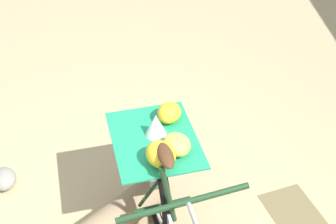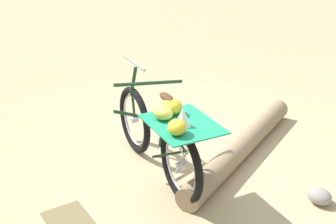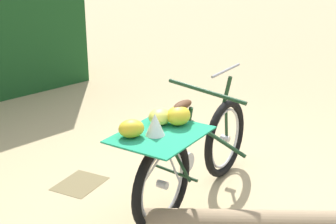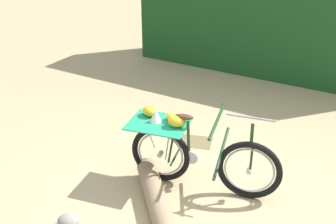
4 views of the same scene
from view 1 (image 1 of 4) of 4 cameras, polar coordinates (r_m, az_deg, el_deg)
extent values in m
torus|color=black|center=(3.32, -1.43, -8.82)|extent=(0.73, 0.14, 0.73)
torus|color=#B7B7BC|center=(3.32, -1.43, -8.82)|extent=(0.56, 0.08, 0.57)
cylinder|color=#B7B7BC|center=(3.32, -1.43, -8.82)|extent=(0.07, 0.09, 0.06)
cylinder|color=#19381E|center=(2.49, 1.82, -10.89)|extent=(0.11, 0.71, 0.11)
cylinder|color=#19381E|center=(2.90, 0.02, -9.95)|extent=(0.05, 0.12, 0.49)
cylinder|color=#19381E|center=(3.19, -0.65, -11.07)|extent=(0.06, 0.38, 0.05)
cylinder|color=#19381E|center=(3.06, -0.86, -7.93)|extent=(0.06, 0.32, 0.47)
ellipsoid|color=#4C2D19|center=(2.74, -0.29, -5.26)|extent=(0.23, 0.11, 0.06)
cylinder|color=#B7B7BC|center=(3.12, -1.09, -7.69)|extent=(0.04, 0.20, 0.39)
cylinder|color=#B7B7BC|center=(3.27, -1.94, -5.12)|extent=(0.04, 0.24, 0.39)
cube|color=brown|center=(3.06, -1.63, -3.57)|extent=(0.64, 0.50, 0.02)
cube|color=#1E8C60|center=(3.05, -1.63, -3.31)|extent=(0.73, 0.61, 0.01)
ellipsoid|color=gold|center=(2.84, -0.87, -5.11)|extent=(0.23, 0.20, 0.14)
ellipsoid|color=#CCC64C|center=(2.92, 1.08, -3.93)|extent=(0.21, 0.18, 0.12)
ellipsoid|color=gold|center=(3.15, 0.15, -0.09)|extent=(0.24, 0.24, 0.13)
cone|color=white|center=(3.03, -1.46, -1.55)|extent=(0.15, 0.15, 0.16)
ellipsoid|color=gray|center=(3.99, -19.15, -7.61)|extent=(0.23, 0.19, 0.14)
cube|color=olive|center=(3.77, 14.73, -11.33)|extent=(0.44, 0.36, 0.01)
camera|label=2|loc=(5.83, 10.05, 34.96)|focal=50.10mm
camera|label=3|loc=(5.00, -31.36, 24.76)|focal=49.93mm
camera|label=4|loc=(3.54, -93.15, 1.49)|focal=44.33mm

